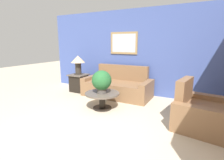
# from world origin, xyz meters

# --- Properties ---
(ground_plane) EXTENTS (20.00, 20.00, 0.00)m
(ground_plane) POSITION_xyz_m (0.00, 0.00, 0.00)
(ground_plane) COLOR #BCAD93
(wall_back) EXTENTS (6.84, 0.09, 2.60)m
(wall_back) POSITION_xyz_m (-0.01, 3.27, 1.31)
(wall_back) COLOR #42569E
(wall_back) RESTS_ON ground_plane
(couch_main) EXTENTS (2.03, 0.94, 0.91)m
(couch_main) POSITION_xyz_m (-0.58, 2.71, 0.29)
(couch_main) COLOR brown
(couch_main) RESTS_ON ground_plane
(armchair) EXTENTS (1.15, 1.22, 0.91)m
(armchair) POSITION_xyz_m (1.77, 1.64, 0.28)
(armchair) COLOR brown
(armchair) RESTS_ON ground_plane
(coffee_table) EXTENTS (0.84, 0.84, 0.41)m
(coffee_table) POSITION_xyz_m (-0.44, 1.58, 0.30)
(coffee_table) COLOR black
(coffee_table) RESTS_ON ground_plane
(side_table) EXTENTS (0.55, 0.55, 0.58)m
(side_table) POSITION_xyz_m (-1.96, 2.58, 0.29)
(side_table) COLOR black
(side_table) RESTS_ON ground_plane
(table_lamp) EXTENTS (0.46, 0.46, 0.62)m
(table_lamp) POSITION_xyz_m (-1.96, 2.58, 1.00)
(table_lamp) COLOR #2D2823
(table_lamp) RESTS_ON side_table
(potted_plant_on_table) EXTENTS (0.47, 0.47, 0.55)m
(potted_plant_on_table) POSITION_xyz_m (-0.43, 1.54, 0.71)
(potted_plant_on_table) COLOR #4C4742
(potted_plant_on_table) RESTS_ON coffee_table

